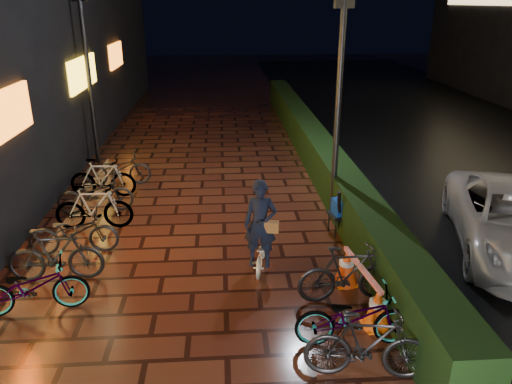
{
  "coord_description": "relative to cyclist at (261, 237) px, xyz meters",
  "views": [
    {
      "loc": [
        0.56,
        -6.13,
        4.58
      ],
      "look_at": [
        1.19,
        2.88,
        1.1
      ],
      "focal_mm": 35.0,
      "sensor_mm": 36.0,
      "label": 1
    }
  ],
  "objects": [
    {
      "name": "ground",
      "position": [
        -1.2,
        -1.84,
        -0.64
      ],
      "size": [
        80.0,
        80.0,
        0.0
      ],
      "primitive_type": "plane",
      "color": "#381911",
      "rests_on": "ground"
    },
    {
      "name": "hedge",
      "position": [
        2.1,
        6.16,
        -0.14
      ],
      "size": [
        0.7,
        20.0,
        1.0
      ],
      "primitive_type": "cube",
      "color": "black",
      "rests_on": "ground"
    },
    {
      "name": "parked_bikes_hedge",
      "position": [
        1.19,
        -2.08,
        -0.17
      ],
      "size": [
        1.84,
        2.39,
        0.98
      ],
      "color": "black",
      "rests_on": "ground"
    },
    {
      "name": "lamp_post_hedge",
      "position": [
        1.77,
        2.14,
        1.98
      ],
      "size": [
        0.44,
        0.24,
        4.75
      ],
      "color": "black",
      "rests_on": "ground"
    },
    {
      "name": "parked_bikes_storefront",
      "position": [
        -3.52,
        1.86,
        -0.18
      ],
      "size": [
        1.99,
        6.6,
        0.98
      ],
      "color": "black",
      "rests_on": "ground"
    },
    {
      "name": "cart_assembly",
      "position": [
        1.82,
        1.37,
        -0.08
      ],
      "size": [
        0.65,
        0.68,
        1.08
      ],
      "color": "black",
      "rests_on": "ground"
    },
    {
      "name": "lamp_post_sf",
      "position": [
        -4.38,
        6.71,
        2.04
      ],
      "size": [
        0.46,
        0.24,
        4.87
      ],
      "color": "black",
      "rests_on": "ground"
    },
    {
      "name": "traffic_barrier",
      "position": [
        1.51,
        -1.23,
        -0.3
      ],
      "size": [
        0.59,
        1.66,
        0.67
      ],
      "color": "#F7560D",
      "rests_on": "ground"
    },
    {
      "name": "cyclist",
      "position": [
        0.0,
        0.0,
        0.0
      ],
      "size": [
        0.67,
        1.26,
        1.72
      ],
      "color": "white",
      "rests_on": "ground"
    }
  ]
}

